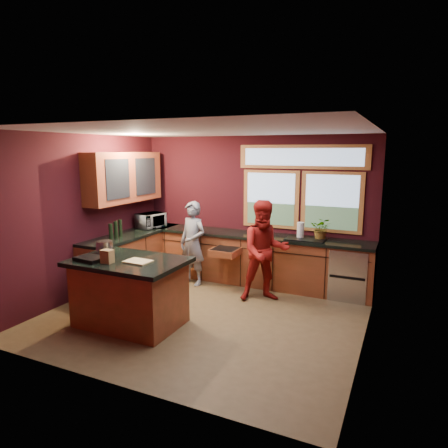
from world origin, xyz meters
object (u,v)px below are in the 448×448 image
Objects in this scene: island at (130,292)px; person_red at (265,251)px; cutting_board at (138,261)px; person_grey at (193,243)px; stock_pot at (104,247)px.

person_red reaches higher than island.
person_red is at bearing 55.10° from cutting_board.
person_grey is 1.47m from person_red.
person_red is 4.73× the size of cutting_board.
cutting_board is (0.20, -0.05, 0.48)m from island.
island is 4.43× the size of cutting_board.
island is 2.22m from person_red.
island is at bearing -160.01° from person_red.
cutting_board is at bearing -69.56° from person_grey.
island is 0.80m from stock_pot.
island is 6.46× the size of stock_pot.
person_grey is 1.98m from cutting_board.
person_red is (1.41, 1.68, 0.35)m from island.
person_grey is 6.39× the size of stock_pot.
stock_pot reaches higher than cutting_board.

